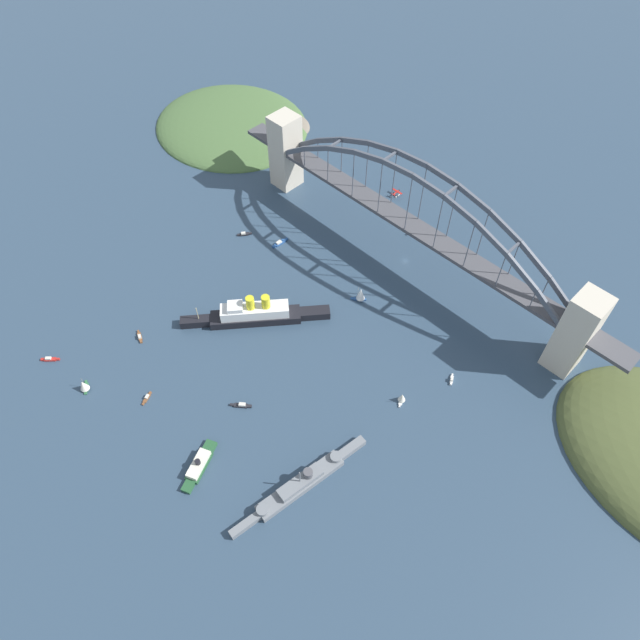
% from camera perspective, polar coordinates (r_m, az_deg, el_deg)
% --- Properties ---
extents(ground_plane, '(1400.00, 1400.00, 0.00)m').
position_cam_1_polar(ground_plane, '(389.08, 8.42, 5.84)').
color(ground_plane, '#2D4256').
extents(harbor_arch_bridge, '(294.83, 18.32, 74.30)m').
position_cam_1_polar(harbor_arch_bridge, '(368.10, 8.97, 9.13)').
color(harbor_arch_bridge, beige).
rests_on(harbor_arch_bridge, ground).
extents(headland_east_shore, '(132.10, 120.26, 18.02)m').
position_cam_1_polar(headland_east_shore, '(510.39, -8.44, 18.44)').
color(headland_east_shore, '#476638').
rests_on(headland_east_shore, ground).
extents(ocean_liner, '(63.08, 74.02, 20.81)m').
position_cam_1_polar(ocean_liner, '(349.27, -6.37, 0.60)').
color(ocean_liner, black).
rests_on(ocean_liner, ground).
extents(naval_cruiser, '(15.08, 81.00, 17.06)m').
position_cam_1_polar(naval_cruiser, '(295.65, -1.84, -15.85)').
color(naval_cruiser, slate).
rests_on(naval_cruiser, ground).
extents(harbor_ferry_steamer, '(17.00, 28.80, 7.19)m').
position_cam_1_polar(harbor_ferry_steamer, '(306.48, -11.87, -13.84)').
color(harbor_ferry_steamer, '#23512D').
rests_on(harbor_ferry_steamer, ground).
extents(seaplane_taxiing_near_bridge, '(9.03, 7.54, 4.62)m').
position_cam_1_polar(seaplane_taxiing_near_bridge, '(436.66, 7.54, 12.34)').
color(seaplane_taxiing_near_bridge, '#B7B7B2').
rests_on(seaplane_taxiing_near_bridge, ground).
extents(seaplane_second_in_formation, '(8.09, 9.86, 4.69)m').
position_cam_1_polar(seaplane_second_in_formation, '(407.58, 9.55, 8.61)').
color(seaplane_second_in_formation, '#B7B7B2').
rests_on(seaplane_second_in_formation, ground).
extents(small_boat_0, '(9.42, 4.87, 2.29)m').
position_cam_1_polar(small_boat_0, '(359.38, -17.39, -1.58)').
color(small_boat_0, brown).
rests_on(small_boat_0, ground).
extents(small_boat_1, '(10.24, 8.87, 2.45)m').
position_cam_1_polar(small_boat_1, '(320.26, -7.79, -8.35)').
color(small_boat_1, black).
rests_on(small_boat_1, ground).
extents(small_boat_2, '(4.60, 8.49, 2.05)m').
position_cam_1_polar(small_boat_2, '(333.79, -16.75, -7.38)').
color(small_boat_2, brown).
rests_on(small_boat_2, ground).
extents(small_boat_3, '(6.94, 9.16, 2.11)m').
position_cam_1_polar(small_boat_3, '(405.41, -7.51, 8.43)').
color(small_boat_3, black).
rests_on(small_boat_3, ground).
extents(small_boat_4, '(3.40, 13.05, 2.15)m').
position_cam_1_polar(small_boat_4, '(396.69, -4.01, 7.63)').
color(small_boat_4, '#234C8C').
rests_on(small_boat_4, ground).
extents(small_boat_5, '(5.44, 7.15, 7.51)m').
position_cam_1_polar(small_boat_5, '(319.85, 8.10, -7.61)').
color(small_boat_5, silver).
rests_on(small_boat_5, ground).
extents(small_boat_6, '(8.42, 8.72, 2.25)m').
position_cam_1_polar(small_boat_6, '(368.41, -25.16, -3.52)').
color(small_boat_6, '#B2231E').
rests_on(small_boat_6, ground).
extents(small_boat_7, '(8.93, 8.12, 11.46)m').
position_cam_1_polar(small_boat_7, '(358.96, 4.03, 2.59)').
color(small_boat_7, '#234C8C').
rests_on(small_boat_7, ground).
extents(small_boat_8, '(8.69, 7.10, 9.01)m').
position_cam_1_polar(small_boat_8, '(345.63, -22.33, -6.00)').
color(small_boat_8, '#2D6B3D').
rests_on(small_boat_8, ground).
extents(small_boat_9, '(4.65, 7.09, 2.49)m').
position_cam_1_polar(small_boat_9, '(334.19, 12.89, -5.76)').
color(small_boat_9, silver).
rests_on(small_boat_9, ground).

